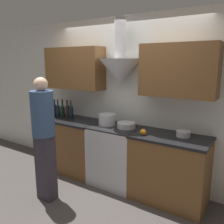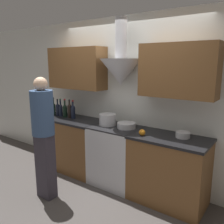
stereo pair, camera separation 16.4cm
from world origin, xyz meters
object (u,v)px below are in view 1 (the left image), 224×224
saucepan (183,134)px  orange_fruit (143,132)px  wine_bottle_2 (58,110)px  wine_bottle_4 (67,111)px  wine_bottle_0 (51,109)px  wine_bottle_3 (63,110)px  mixing_bowl (126,125)px  wine_bottle_5 (71,111)px  stock_pot (107,120)px  wine_bottle_1 (55,109)px  person_foreground_left (44,134)px  stove_range (116,155)px

saucepan → orange_fruit: bearing=-153.9°
wine_bottle_2 → orange_fruit: wine_bottle_2 is taller
orange_fruit → wine_bottle_4: bearing=173.5°
wine_bottle_0 → wine_bottle_3: size_ratio=1.00×
mixing_bowl → wine_bottle_5: bearing=-179.2°
wine_bottle_4 → stock_pot: 0.85m
wine_bottle_1 → saucepan: size_ratio=1.66×
wine_bottle_5 → orange_fruit: 1.48m
wine_bottle_0 → stock_pot: wine_bottle_0 is taller
wine_bottle_0 → stock_pot: bearing=0.5°
wine_bottle_1 → mixing_bowl: 1.49m
wine_bottle_2 → wine_bottle_4: (0.21, 0.02, 0.01)m
wine_bottle_4 → wine_bottle_5: size_ratio=1.01×
wine_bottle_5 → person_foreground_left: person_foreground_left is taller
mixing_bowl → person_foreground_left: person_foreground_left is taller
wine_bottle_1 → wine_bottle_3: bearing=-1.2°
stove_range → wine_bottle_2: 1.36m
stove_range → person_foreground_left: person_foreground_left is taller
stove_range → wine_bottle_3: bearing=179.5°
wine_bottle_0 → person_foreground_left: person_foreground_left is taller
orange_fruit → person_foreground_left: (-1.12, -0.75, -0.02)m
wine_bottle_2 → wine_bottle_0: bearing=-179.2°
wine_bottle_4 → orange_fruit: 1.57m
wine_bottle_4 → stock_pot: size_ratio=1.24×
wine_bottle_1 → wine_bottle_2: wine_bottle_2 is taller
stove_range → person_foreground_left: bearing=-122.9°
saucepan → person_foreground_left: size_ratio=0.11×
wine_bottle_3 → mixing_bowl: wine_bottle_3 is taller
mixing_bowl → saucepan: 0.85m
stove_range → stock_pot: (-0.17, 0.01, 0.55)m
wine_bottle_1 → stock_pot: wine_bottle_1 is taller
mixing_bowl → wine_bottle_3: bearing=-178.8°
stove_range → wine_bottle_2: wine_bottle_2 is taller
orange_fruit → stove_range: bearing=164.2°
wine_bottle_4 → wine_bottle_5: wine_bottle_4 is taller
stove_range → wine_bottle_0: wine_bottle_0 is taller
wine_bottle_2 → wine_bottle_3: 0.11m
wine_bottle_3 → wine_bottle_4: (0.10, 0.01, 0.01)m
mixing_bowl → person_foreground_left: 1.20m
orange_fruit → wine_bottle_1: bearing=174.9°
wine_bottle_0 → wine_bottle_2: bearing=0.8°
wine_bottle_3 → stock_pot: wine_bottle_3 is taller
stove_range → saucepan: saucepan is taller
mixing_bowl → orange_fruit: 0.42m
wine_bottle_1 → mixing_bowl: (1.49, 0.02, -0.08)m
stock_pot → mixing_bowl: stock_pot is taller
wine_bottle_4 → person_foreground_left: size_ratio=0.19×
stock_pot → mixing_bowl: 0.34m
wine_bottle_0 → wine_bottle_2: (0.19, 0.00, -0.00)m
person_foreground_left → wine_bottle_1: bearing=128.9°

